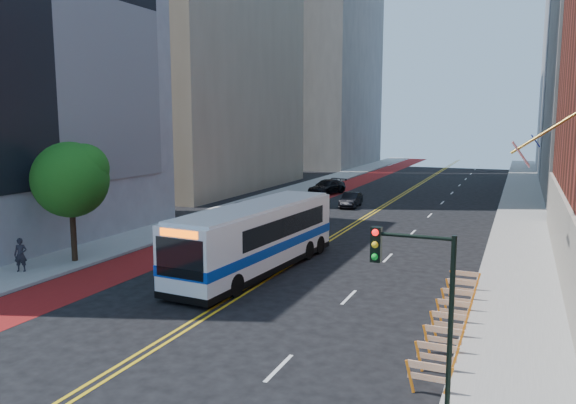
# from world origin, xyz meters

# --- Properties ---
(ground) EXTENTS (160.00, 160.00, 0.00)m
(ground) POSITION_xyz_m (0.00, 0.00, 0.00)
(ground) COLOR black
(ground) RESTS_ON ground
(sidewalk_left) EXTENTS (4.00, 140.00, 0.15)m
(sidewalk_left) POSITION_xyz_m (-12.00, 30.00, 0.07)
(sidewalk_left) COLOR gray
(sidewalk_left) RESTS_ON ground
(sidewalk_right) EXTENTS (4.00, 140.00, 0.15)m
(sidewalk_right) POSITION_xyz_m (12.00, 30.00, 0.07)
(sidewalk_right) COLOR gray
(sidewalk_right) RESTS_ON ground
(bus_lane_paint) EXTENTS (3.60, 140.00, 0.01)m
(bus_lane_paint) POSITION_xyz_m (-8.10, 30.00, 0.00)
(bus_lane_paint) COLOR maroon
(bus_lane_paint) RESTS_ON ground
(center_line_inner) EXTENTS (0.14, 140.00, 0.01)m
(center_line_inner) POSITION_xyz_m (-0.18, 30.00, 0.00)
(center_line_inner) COLOR gold
(center_line_inner) RESTS_ON ground
(center_line_outer) EXTENTS (0.14, 140.00, 0.01)m
(center_line_outer) POSITION_xyz_m (0.18, 30.00, 0.00)
(center_line_outer) COLOR gold
(center_line_outer) RESTS_ON ground
(lane_dashes) EXTENTS (0.14, 98.20, 0.01)m
(lane_dashes) POSITION_xyz_m (4.80, 38.00, 0.01)
(lane_dashes) COLOR silver
(lane_dashes) RESTS_ON ground
(construction_barriers) EXTENTS (1.42, 10.91, 1.00)m
(construction_barriers) POSITION_xyz_m (9.60, 3.42, 0.68)
(construction_barriers) COLOR orange
(construction_barriers) RESTS_ON ground
(street_tree) EXTENTS (4.20, 4.20, 6.70)m
(street_tree) POSITION_xyz_m (-11.24, 6.04, 4.91)
(street_tree) COLOR black
(street_tree) RESTS_ON sidewalk_left
(traffic_signal) EXTENTS (2.21, 0.34, 5.07)m
(traffic_signal) POSITION_xyz_m (9.41, -3.51, 3.72)
(traffic_signal) COLOR black
(traffic_signal) RESTS_ON sidewalk_right
(transit_bus) EXTENTS (3.87, 13.29, 3.60)m
(transit_bus) POSITION_xyz_m (-0.99, 8.48, 1.88)
(transit_bus) COLOR silver
(transit_bus) RESTS_ON ground
(car_a) EXTENTS (3.26, 4.90, 1.55)m
(car_a) POSITION_xyz_m (-8.95, 22.12, 0.77)
(car_a) COLOR black
(car_a) RESTS_ON ground
(car_b) EXTENTS (1.64, 4.13, 1.34)m
(car_b) POSITION_xyz_m (-2.70, 31.96, 0.67)
(car_b) COLOR black
(car_b) RESTS_ON ground
(car_c) EXTENTS (3.37, 5.79, 1.58)m
(car_c) POSITION_xyz_m (-7.69, 39.72, 0.79)
(car_c) COLOR black
(car_c) RESTS_ON ground
(pedestrian) EXTENTS (0.77, 0.67, 1.77)m
(pedestrian) POSITION_xyz_m (-12.20, 3.13, 1.03)
(pedestrian) COLOR black
(pedestrian) RESTS_ON sidewalk_left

